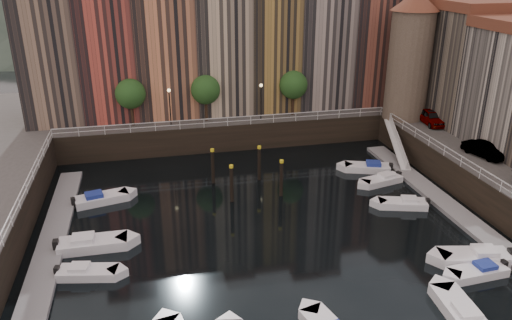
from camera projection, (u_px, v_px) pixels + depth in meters
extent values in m
plane|color=black|center=(261.00, 220.00, 40.87)|extent=(200.00, 200.00, 0.00)
cube|color=black|center=(215.00, 113.00, 63.79)|extent=(80.00, 20.00, 3.00)
cube|color=gray|center=(50.00, 249.00, 36.59)|extent=(2.00, 28.00, 0.35)
cube|color=gray|center=(446.00, 204.00, 43.21)|extent=(2.00, 28.00, 0.35)
cone|color=#2D382D|center=(55.00, 10.00, 131.45)|extent=(80.00, 80.00, 14.00)
cone|color=#2D382D|center=(188.00, 0.00, 137.84)|extent=(100.00, 100.00, 18.00)
cone|color=#2D382D|center=(308.00, 9.00, 146.12)|extent=(70.00, 70.00, 12.00)
cube|color=#896C57|center=(53.00, 56.00, 54.64)|extent=(6.00, 10.00, 14.00)
cube|color=#BC493B|center=(108.00, 45.00, 55.47)|extent=(5.80, 10.00, 16.00)
cube|color=#DC865A|center=(164.00, 54.00, 57.20)|extent=(6.50, 10.00, 13.50)
cube|color=#CEB392|center=(219.00, 45.00, 58.21)|extent=(6.20, 10.00, 15.00)
cube|color=#A57F3D|center=(268.00, 45.00, 59.51)|extent=(5.60, 10.00, 14.50)
cube|color=#A09086|center=(316.00, 35.00, 60.36)|extent=(6.40, 10.00, 16.50)
cube|color=brown|center=(362.00, 48.00, 62.29)|extent=(6.00, 10.00, 13.00)
cube|color=tan|center=(407.00, 36.00, 63.03)|extent=(5.90, 10.00, 15.50)
cube|color=#675D4E|center=(475.00, 67.00, 53.72)|extent=(9.00, 8.00, 12.00)
cube|color=brown|center=(486.00, 5.00, 51.27)|extent=(9.30, 8.30, 1.00)
cylinder|color=#6B5B4C|center=(409.00, 65.00, 54.66)|extent=(4.60, 4.60, 12.00)
cone|color=brown|center=(416.00, 1.00, 52.09)|extent=(5.20, 5.20, 2.00)
cylinder|color=black|center=(132.00, 116.00, 53.68)|extent=(0.30, 0.30, 2.40)
sphere|color=#1E4719|center=(130.00, 94.00, 52.78)|extent=(3.20, 3.20, 3.20)
cylinder|color=black|center=(206.00, 111.00, 55.32)|extent=(0.30, 0.30, 2.40)
sphere|color=#1E4719|center=(206.00, 90.00, 54.41)|extent=(3.20, 3.20, 3.20)
cylinder|color=black|center=(293.00, 105.00, 57.36)|extent=(0.30, 0.30, 2.40)
sphere|color=#1E4719|center=(293.00, 85.00, 56.45)|extent=(3.20, 3.20, 3.20)
cylinder|color=black|center=(170.00, 109.00, 53.29)|extent=(0.12, 0.12, 4.00)
sphere|color=#FFD88C|center=(169.00, 90.00, 52.54)|extent=(0.36, 0.36, 0.36)
cylinder|color=black|center=(261.00, 103.00, 55.34)|extent=(0.12, 0.12, 4.00)
sphere|color=#FFD88C|center=(261.00, 85.00, 54.58)|extent=(0.36, 0.36, 0.36)
cube|color=white|center=(228.00, 118.00, 53.83)|extent=(36.00, 0.08, 0.08)
cube|color=white|center=(228.00, 122.00, 54.00)|extent=(36.00, 0.06, 0.06)
cube|color=white|center=(471.00, 162.00, 42.16)|extent=(0.08, 34.00, 0.08)
cube|color=white|center=(470.00, 167.00, 42.33)|extent=(0.06, 34.00, 0.06)
cube|color=white|center=(14.00, 205.00, 34.80)|extent=(0.08, 34.00, 0.08)
cube|color=white|center=(16.00, 211.00, 34.97)|extent=(0.06, 34.00, 0.06)
cube|color=white|center=(397.00, 143.00, 52.74)|extent=(2.78, 8.26, 2.81)
cube|color=white|center=(397.00, 139.00, 52.55)|extent=(1.93, 8.32, 3.65)
cylinder|color=black|center=(232.00, 186.00, 43.53)|extent=(0.32, 0.32, 3.60)
cylinder|color=yellow|center=(231.00, 166.00, 42.83)|extent=(0.36, 0.36, 0.25)
cylinder|color=black|center=(213.00, 168.00, 47.12)|extent=(0.32, 0.32, 3.60)
cylinder|color=yellow|center=(212.00, 150.00, 46.42)|extent=(0.36, 0.36, 0.25)
cylinder|color=black|center=(281.00, 180.00, 44.58)|extent=(0.32, 0.32, 3.60)
cylinder|color=yellow|center=(282.00, 161.00, 43.88)|extent=(0.36, 0.36, 0.25)
cylinder|color=black|center=(259.00, 165.00, 47.82)|extent=(0.32, 0.32, 3.60)
cylinder|color=yellow|center=(259.00, 147.00, 47.12)|extent=(0.36, 0.36, 0.25)
cube|color=white|center=(88.00, 273.00, 33.61)|extent=(4.17, 2.28, 0.67)
cube|color=white|center=(79.00, 268.00, 33.45)|extent=(1.44, 1.30, 0.45)
cube|color=black|center=(57.00, 271.00, 33.49)|extent=(0.40, 0.50, 0.63)
cube|color=white|center=(93.00, 244.00, 36.85)|extent=(4.96, 1.96, 0.84)
cube|color=white|center=(83.00, 239.00, 36.53)|extent=(1.58, 1.36, 0.56)
cube|color=black|center=(56.00, 245.00, 36.24)|extent=(0.40, 0.56, 0.79)
cube|color=white|center=(102.00, 199.00, 43.80)|extent=(4.81, 2.77, 0.77)
cube|color=navy|center=(94.00, 196.00, 43.38)|extent=(1.69, 1.54, 0.51)
cube|color=black|center=(73.00, 202.00, 42.73)|extent=(0.47, 0.59, 0.72)
cube|color=white|center=(477.00, 272.00, 33.68)|extent=(4.09, 1.79, 0.68)
cube|color=navy|center=(485.00, 266.00, 33.67)|extent=(1.34, 1.17, 0.45)
cube|color=black|center=(504.00, 265.00, 34.14)|extent=(0.35, 0.47, 0.64)
cube|color=white|center=(474.00, 258.00, 35.18)|extent=(5.21, 2.88, 0.84)
cube|color=white|center=(485.00, 252.00, 35.00)|extent=(1.81, 1.64, 0.56)
cube|color=black|center=(511.00, 254.00, 35.11)|extent=(0.50, 0.63, 0.78)
cube|color=white|center=(402.00, 204.00, 42.98)|extent=(4.33, 2.64, 0.69)
cube|color=white|center=(409.00, 200.00, 42.79)|extent=(1.55, 1.42, 0.46)
cube|color=black|center=(428.00, 202.00, 42.77)|extent=(0.44, 0.53, 0.65)
cube|color=white|center=(381.00, 181.00, 47.47)|extent=(4.29, 2.47, 0.69)
cube|color=white|center=(386.00, 176.00, 47.54)|extent=(1.51, 1.37, 0.46)
cube|color=black|center=(399.00, 175.00, 48.25)|extent=(0.42, 0.52, 0.64)
cube|color=white|center=(367.00, 168.00, 50.25)|extent=(4.76, 3.09, 0.76)
cube|color=navy|center=(374.00, 164.00, 50.01)|extent=(1.73, 1.61, 0.50)
cube|color=black|center=(391.00, 167.00, 49.90)|extent=(0.50, 0.59, 0.71)
cube|color=white|center=(460.00, 311.00, 29.90)|extent=(2.22, 4.84, 0.80)
cube|color=white|center=(466.00, 312.00, 29.13)|extent=(1.41, 1.60, 0.53)
imported|color=gray|center=(431.00, 118.00, 54.23)|extent=(2.23, 4.73, 1.57)
imported|color=gray|center=(484.00, 151.00, 45.41)|extent=(2.40, 4.29, 1.34)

